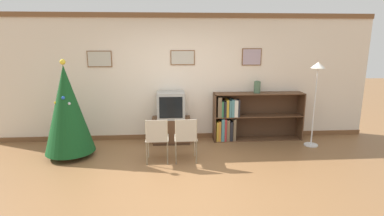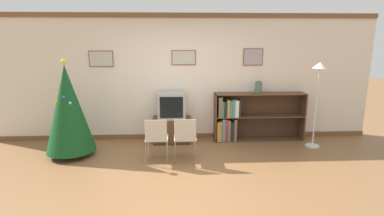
% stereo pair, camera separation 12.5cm
% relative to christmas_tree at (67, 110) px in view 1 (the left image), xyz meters
% --- Properties ---
extents(ground_plane, '(24.00, 24.00, 0.00)m').
position_rel_christmas_tree_xyz_m(ground_plane, '(2.10, -1.18, -0.90)').
color(ground_plane, brown).
extents(wall_back, '(8.38, 0.11, 2.70)m').
position_rel_christmas_tree_xyz_m(wall_back, '(2.10, 0.96, 0.45)').
color(wall_back, silver).
rests_on(wall_back, ground_plane).
extents(christmas_tree, '(0.90, 0.90, 1.82)m').
position_rel_christmas_tree_xyz_m(christmas_tree, '(0.00, 0.00, 0.00)').
color(christmas_tree, maroon).
rests_on(christmas_tree, ground_plane).
extents(tv_console, '(0.81, 0.47, 0.53)m').
position_rel_christmas_tree_xyz_m(tv_console, '(1.90, 0.66, -0.63)').
color(tv_console, '#412A1A').
rests_on(tv_console, ground_plane).
extents(television, '(0.57, 0.46, 0.56)m').
position_rel_christmas_tree_xyz_m(television, '(1.90, 0.66, -0.09)').
color(television, '#9E9E99').
rests_on(television, tv_console).
extents(folding_chair_left, '(0.40, 0.40, 0.82)m').
position_rel_christmas_tree_xyz_m(folding_chair_left, '(1.65, -0.44, -0.43)').
color(folding_chair_left, '#BCB29E').
rests_on(folding_chair_left, ground_plane).
extents(folding_chair_right, '(0.40, 0.40, 0.82)m').
position_rel_christmas_tree_xyz_m(folding_chair_right, '(2.16, -0.44, -0.43)').
color(folding_chair_right, '#BCB29E').
rests_on(folding_chair_right, ground_plane).
extents(bookshelf, '(1.94, 0.36, 1.04)m').
position_rel_christmas_tree_xyz_m(bookshelf, '(3.42, 0.73, -0.40)').
color(bookshelf, brown).
rests_on(bookshelf, ground_plane).
extents(vase, '(0.14, 0.14, 0.26)m').
position_rel_christmas_tree_xyz_m(vase, '(3.75, 0.74, 0.27)').
color(vase, '#47664C').
rests_on(vase, bookshelf).
extents(standing_lamp, '(0.28, 0.28, 1.73)m').
position_rel_christmas_tree_xyz_m(standing_lamp, '(4.81, 0.23, 0.43)').
color(standing_lamp, silver).
rests_on(standing_lamp, ground_plane).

